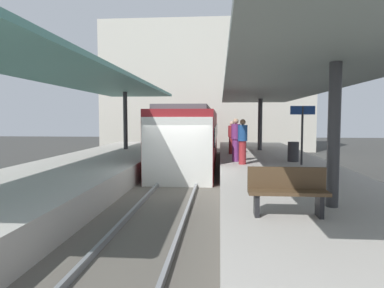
{
  "coord_description": "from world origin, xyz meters",
  "views": [
    {
      "loc": [
        1.59,
        -11.9,
        2.73
      ],
      "look_at": [
        0.13,
        6.27,
        1.41
      ],
      "focal_mm": 32.7,
      "sensor_mm": 36.0,
      "label": 1
    }
  ],
  "objects_px": {
    "passenger_mid_platform": "(236,139)",
    "passenger_far_end": "(243,141)",
    "platform_bench": "(287,190)",
    "platform_sign": "(302,122)",
    "passenger_near_bench": "(232,137)",
    "commuter_train": "(192,137)",
    "litter_bin": "(293,152)"
  },
  "relations": [
    {
      "from": "commuter_train",
      "to": "passenger_far_end",
      "type": "relative_size",
      "value": 8.09
    },
    {
      "from": "litter_bin",
      "to": "passenger_far_end",
      "type": "bearing_deg",
      "value": -154.55
    },
    {
      "from": "platform_bench",
      "to": "passenger_mid_platform",
      "type": "distance_m",
      "value": 7.94
    },
    {
      "from": "commuter_train",
      "to": "passenger_near_bench",
      "type": "bearing_deg",
      "value": -47.58
    },
    {
      "from": "litter_bin",
      "to": "platform_sign",
      "type": "bearing_deg",
      "value": -84.52
    },
    {
      "from": "platform_sign",
      "to": "passenger_far_end",
      "type": "relative_size",
      "value": 1.29
    },
    {
      "from": "litter_bin",
      "to": "passenger_far_end",
      "type": "height_order",
      "value": "passenger_far_end"
    },
    {
      "from": "passenger_far_end",
      "to": "platform_bench",
      "type": "bearing_deg",
      "value": -87.17
    },
    {
      "from": "passenger_mid_platform",
      "to": "passenger_far_end",
      "type": "distance_m",
      "value": 0.87
    },
    {
      "from": "platform_sign",
      "to": "litter_bin",
      "type": "xyz_separation_m",
      "value": [
        -0.1,
        1.03,
        -1.22
      ]
    },
    {
      "from": "passenger_near_bench",
      "to": "litter_bin",
      "type": "bearing_deg",
      "value": -51.03
    },
    {
      "from": "platform_sign",
      "to": "litter_bin",
      "type": "bearing_deg",
      "value": 95.48
    },
    {
      "from": "commuter_train",
      "to": "litter_bin",
      "type": "height_order",
      "value": "commuter_train"
    },
    {
      "from": "commuter_train",
      "to": "passenger_mid_platform",
      "type": "bearing_deg",
      "value": -67.9
    },
    {
      "from": "commuter_train",
      "to": "litter_bin",
      "type": "distance_m",
      "value": 7.01
    },
    {
      "from": "platform_bench",
      "to": "platform_sign",
      "type": "height_order",
      "value": "platform_sign"
    },
    {
      "from": "platform_bench",
      "to": "platform_sign",
      "type": "xyz_separation_m",
      "value": [
        1.85,
        7.04,
        1.16
      ]
    },
    {
      "from": "passenger_near_bench",
      "to": "passenger_mid_platform",
      "type": "height_order",
      "value": "passenger_mid_platform"
    },
    {
      "from": "platform_sign",
      "to": "litter_bin",
      "type": "relative_size",
      "value": 2.76
    },
    {
      "from": "passenger_mid_platform",
      "to": "passenger_far_end",
      "type": "xyz_separation_m",
      "value": [
        0.22,
        -0.84,
        -0.01
      ]
    },
    {
      "from": "commuter_train",
      "to": "passenger_mid_platform",
      "type": "distance_m",
      "value": 5.91
    },
    {
      "from": "passenger_near_bench",
      "to": "platform_sign",
      "type": "bearing_deg",
      "value": -58.03
    },
    {
      "from": "platform_bench",
      "to": "passenger_mid_platform",
      "type": "bearing_deg",
      "value": 94.13
    },
    {
      "from": "platform_bench",
      "to": "platform_sign",
      "type": "relative_size",
      "value": 0.63
    },
    {
      "from": "passenger_far_end",
      "to": "platform_sign",
      "type": "bearing_deg",
      "value": -0.73
    },
    {
      "from": "passenger_near_bench",
      "to": "passenger_far_end",
      "type": "xyz_separation_m",
      "value": [
        0.28,
        -3.95,
        0.06
      ]
    },
    {
      "from": "passenger_near_bench",
      "to": "passenger_mid_platform",
      "type": "bearing_deg",
      "value": -88.96
    },
    {
      "from": "passenger_mid_platform",
      "to": "commuter_train",
      "type": "bearing_deg",
      "value": 112.1
    },
    {
      "from": "litter_bin",
      "to": "platform_bench",
      "type": "bearing_deg",
      "value": -102.27
    },
    {
      "from": "passenger_mid_platform",
      "to": "passenger_far_end",
      "type": "bearing_deg",
      "value": -75.29
    },
    {
      "from": "commuter_train",
      "to": "passenger_far_end",
      "type": "distance_m",
      "value": 6.78
    },
    {
      "from": "commuter_train",
      "to": "passenger_near_bench",
      "type": "xyz_separation_m",
      "value": [
        2.17,
        -2.37,
        0.11
      ]
    }
  ]
}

